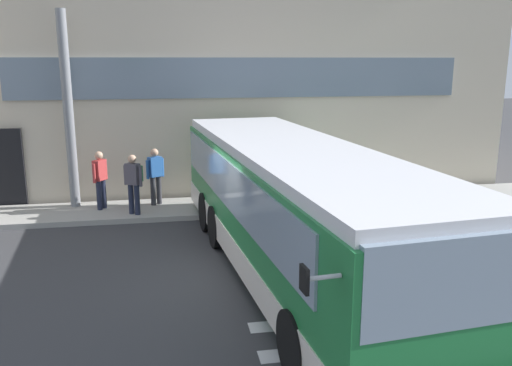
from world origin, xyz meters
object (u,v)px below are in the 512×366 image
(passenger_by_doorway, at_px, (134,180))
(safety_bollard_yellow, at_px, (352,199))
(bus_main_foreground, at_px, (295,213))
(passenger_at_curb_edge, at_px, (155,174))
(entry_support_column, at_px, (68,111))
(passenger_near_column, at_px, (100,177))

(passenger_by_doorway, xyz_separation_m, safety_bollard_yellow, (6.07, -0.64, -0.66))
(bus_main_foreground, bearing_deg, passenger_at_curb_edge, 117.16)
(entry_support_column, bearing_deg, passenger_near_column, -30.34)
(entry_support_column, relative_size, passenger_at_curb_edge, 3.31)
(entry_support_column, height_order, passenger_by_doorway, entry_support_column)
(passenger_at_curb_edge, bearing_deg, safety_bollard_yellow, -15.60)
(passenger_at_curb_edge, bearing_deg, passenger_by_doorway, -122.63)
(entry_support_column, bearing_deg, safety_bollard_yellow, -12.93)
(bus_main_foreground, xyz_separation_m, safety_bollard_yellow, (2.69, 3.95, -0.88))
(passenger_near_column, height_order, passenger_by_doorway, same)
(bus_main_foreground, distance_m, passenger_at_curb_edge, 6.17)
(passenger_near_column, bearing_deg, passenger_by_doorway, -35.56)
(passenger_near_column, relative_size, safety_bollard_yellow, 1.86)
(passenger_at_curb_edge, height_order, safety_bollard_yellow, passenger_at_curb_edge)
(entry_support_column, xyz_separation_m, bus_main_foreground, (5.15, -5.75, -1.59))
(entry_support_column, height_order, bus_main_foreground, entry_support_column)
(bus_main_foreground, xyz_separation_m, passenger_at_curb_edge, (-2.81, 5.48, -0.25))
(bus_main_foreground, height_order, passenger_by_doorway, bus_main_foreground)
(safety_bollard_yellow, bearing_deg, passenger_near_column, 169.29)
(passenger_by_doorway, xyz_separation_m, passenger_at_curb_edge, (0.57, 0.90, -0.03))
(passenger_near_column, height_order, passenger_at_curb_edge, same)
(entry_support_column, distance_m, safety_bollard_yellow, 8.42)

